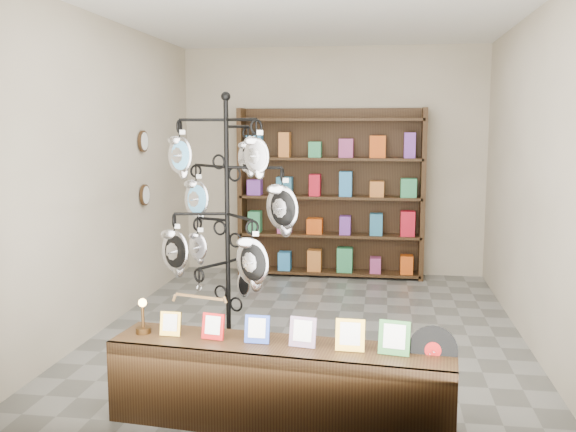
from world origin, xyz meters
TOP-DOWN VIEW (x-y plane):
  - ground at (0.00, 0.00)m, footprint 5.00×5.00m
  - room_envelope at (0.00, 0.00)m, footprint 5.00×5.00m
  - display_tree at (-0.52, -1.24)m, footprint 1.20×1.20m
  - front_shelf at (0.03, -2.08)m, footprint 2.29×0.68m
  - back_shelving at (0.00, 2.30)m, footprint 2.42×0.36m
  - wall_clocks at (-1.97, 0.80)m, footprint 0.03×0.24m

SIDE VIEW (x-z plane):
  - ground at x=0.00m, z-range 0.00..0.00m
  - front_shelf at x=0.03m, z-range -0.12..0.68m
  - back_shelving at x=0.00m, z-range -0.07..2.13m
  - display_tree at x=-0.52m, z-range 0.17..2.40m
  - wall_clocks at x=-1.97m, z-range 1.08..1.92m
  - room_envelope at x=0.00m, z-range -0.65..4.35m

